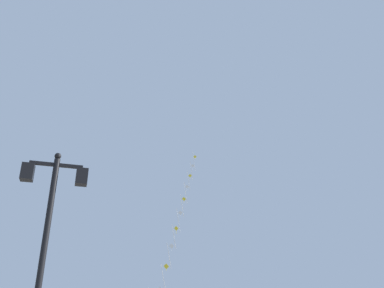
{
  "coord_description": "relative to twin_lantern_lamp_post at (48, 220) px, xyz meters",
  "views": [
    {
      "loc": [
        -1.4,
        -0.87,
        1.68
      ],
      "look_at": [
        4.02,
        17.06,
        9.91
      ],
      "focal_mm": 36.4,
      "sensor_mm": 36.0,
      "label": 1
    }
  ],
  "objects": [
    {
      "name": "kite_train",
      "position": [
        8.59,
        20.51,
        5.33
      ],
      "size": [
        7.28,
        14.09,
        17.2
      ],
      "color": "brown",
      "rests_on": "ground_plane"
    },
    {
      "name": "twin_lantern_lamp_post",
      "position": [
        0.0,
        0.0,
        0.0
      ],
      "size": [
        1.52,
        0.28,
        5.3
      ],
      "color": "black",
      "rests_on": "ground_plane"
    }
  ]
}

